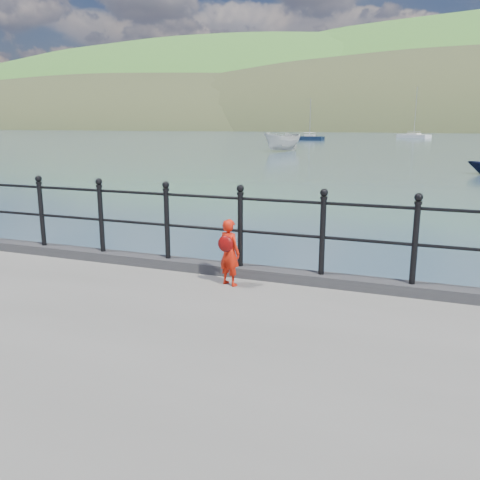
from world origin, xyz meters
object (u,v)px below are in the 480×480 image
at_px(launch_white, 283,142).
at_px(sailboat_deep, 414,136).
at_px(sailboat_left, 310,138).
at_px(railing, 202,218).
at_px(child, 229,252).

relative_size(launch_white, sailboat_deep, 0.54).
bearing_deg(sailboat_deep, launch_white, -66.79).
distance_m(sailboat_left, sailboat_deep, 25.86).
bearing_deg(sailboat_left, sailboat_deep, 60.52).
xyz_separation_m(railing, child, (0.61, -0.47, -0.35)).
bearing_deg(child, sailboat_left, -57.52).
bearing_deg(sailboat_deep, child, -53.80).
xyz_separation_m(child, sailboat_deep, (-1.65, 102.29, -1.14)).
height_order(child, sailboat_left, sailboat_left).
bearing_deg(launch_white, railing, -49.89).
height_order(railing, child, railing).
distance_m(child, sailboat_left, 84.29).
bearing_deg(launch_white, sailboat_left, 123.61).
distance_m(child, sailboat_deep, 102.31).
xyz_separation_m(railing, sailboat_left, (-17.47, 81.85, -1.48)).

